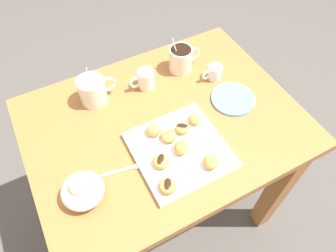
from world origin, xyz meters
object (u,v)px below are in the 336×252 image
object	(u,v)px
dining_table	(164,146)
ice_cream_bowl	(82,190)
beignet_1	(211,162)
beignet_6	(161,161)
pastry_plate_square	(180,150)
beignet_2	(168,186)
beignet_3	(169,136)
beignet_4	(182,147)
saucer_sky_left	(233,99)
coffee_mug_cream_right	(181,58)
beignet_5	(154,130)
cream_pitcher_white	(146,79)
beignet_0	(182,128)
coffee_mug_cream_left	(93,90)
chocolate_sauce_pitcher	(215,72)
beignet_7	(195,119)

from	to	relation	value
dining_table	ice_cream_bowl	size ratio (longest dim) A/B	7.57
beignet_1	beignet_6	size ratio (longest dim) A/B	1.02
pastry_plate_square	beignet_2	xyz separation A→B (m)	(-0.10, -0.10, 0.02)
beignet_3	beignet_4	world-z (taller)	beignet_4
saucer_sky_left	beignet_2	xyz separation A→B (m)	(-0.37, -0.20, 0.03)
pastry_plate_square	beignet_6	size ratio (longest dim) A/B	5.47
coffee_mug_cream_right	beignet_2	xyz separation A→B (m)	(-0.28, -0.43, -0.02)
ice_cream_bowl	beignet_5	bearing A→B (deg)	19.20
cream_pitcher_white	beignet_1	size ratio (longest dim) A/B	2.01
dining_table	saucer_sky_left	bearing A→B (deg)	-7.00
pastry_plate_square	beignet_0	size ratio (longest dim) A/B	5.69
beignet_1	beignet_2	distance (m)	0.15
cream_pitcher_white	beignet_0	world-z (taller)	cream_pitcher_white
dining_table	beignet_2	bearing A→B (deg)	-114.83
ice_cream_bowl	beignet_3	world-z (taller)	ice_cream_bowl
ice_cream_bowl	beignet_1	distance (m)	0.37
coffee_mug_cream_left	beignet_4	world-z (taller)	coffee_mug_cream_left
beignet_3	dining_table	bearing A→B (deg)	73.44
ice_cream_bowl	beignet_2	distance (m)	0.24
pastry_plate_square	beignet_2	distance (m)	0.14
beignet_3	chocolate_sauce_pitcher	bearing A→B (deg)	31.68
beignet_3	beignet_7	distance (m)	0.11
coffee_mug_cream_left	cream_pitcher_white	bearing A→B (deg)	-7.21
chocolate_sauce_pitcher	beignet_7	distance (m)	0.24
beignet_4	beignet_6	bearing A→B (deg)	-170.78
coffee_mug_cream_right	beignet_4	distance (m)	0.38
pastry_plate_square	beignet_3	bearing A→B (deg)	104.97
dining_table	beignet_4	world-z (taller)	beignet_4
beignet_2	dining_table	bearing A→B (deg)	65.17
coffee_mug_cream_left	beignet_2	world-z (taller)	coffee_mug_cream_left
ice_cream_bowl	beignet_1	bearing A→B (deg)	-13.72
ice_cream_bowl	beignet_4	xyz separation A→B (m)	(0.31, -0.01, -0.00)
cream_pitcher_white	chocolate_sauce_pitcher	distance (m)	0.26
dining_table	coffee_mug_cream_left	world-z (taller)	coffee_mug_cream_left
coffee_mug_cream_left	beignet_1	size ratio (longest dim) A/B	2.85
dining_table	coffee_mug_cream_left	xyz separation A→B (m)	(-0.17, 0.20, 0.21)
cream_pitcher_white	beignet_0	xyz separation A→B (m)	(0.01, -0.25, -0.01)
coffee_mug_cream_right	beignet_6	distance (m)	0.44
saucer_sky_left	beignet_6	world-z (taller)	beignet_6
ice_cream_bowl	beignet_2	size ratio (longest dim) A/B	2.27
coffee_mug_cream_right	cream_pitcher_white	distance (m)	0.16
beignet_3	beignet_4	size ratio (longest dim) A/B	0.95
saucer_sky_left	ice_cream_bowl	bearing A→B (deg)	-170.04
pastry_plate_square	coffee_mug_cream_right	xyz separation A→B (m)	(0.19, 0.33, 0.04)
coffee_mug_cream_right	dining_table	bearing A→B (deg)	-131.85
beignet_0	beignet_1	bearing A→B (deg)	-84.48
coffee_mug_cream_left	beignet_7	xyz separation A→B (m)	(0.25, -0.26, -0.02)
beignet_4	beignet_7	size ratio (longest dim) A/B	1.17
pastry_plate_square	beignet_5	world-z (taller)	beignet_5
beignet_0	pastry_plate_square	bearing A→B (deg)	-125.71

